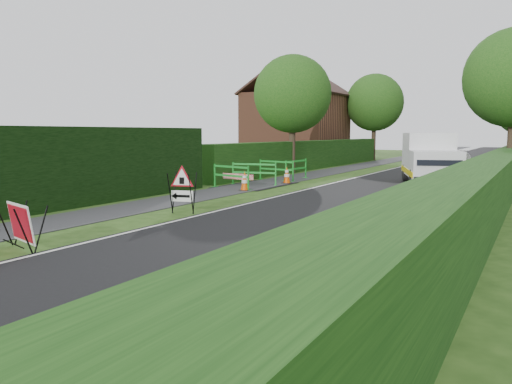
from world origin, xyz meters
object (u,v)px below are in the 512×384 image
at_px(triangle_sign, 181,186).
at_px(works_van, 430,157).
at_px(red_rect_sign, 21,224).
at_px(hatchback_car, 454,159).

bearing_deg(triangle_sign, works_van, 53.90).
height_order(red_rect_sign, works_van, works_van).
xyz_separation_m(red_rect_sign, hatchback_car, (4.02, 27.99, 0.13)).
bearing_deg(hatchback_car, red_rect_sign, -94.39).
distance_m(red_rect_sign, hatchback_car, 28.28).
distance_m(red_rect_sign, works_van, 17.68).
bearing_deg(triangle_sign, hatchback_car, 64.50).
bearing_deg(red_rect_sign, works_van, 90.61).
xyz_separation_m(red_rect_sign, triangle_sign, (0.01, 5.04, 0.28)).
bearing_deg(hatchback_car, works_van, -83.61).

